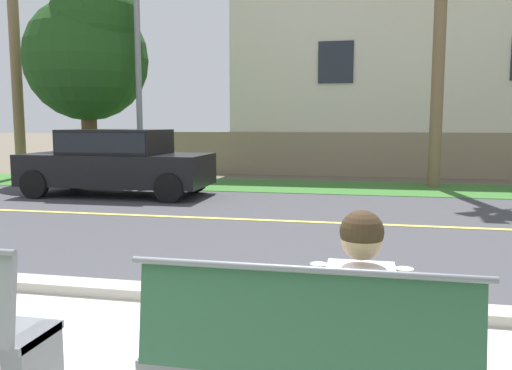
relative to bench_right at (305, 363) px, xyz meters
name	(u,v)px	position (x,y,z in m)	size (l,w,h in m)	color
ground_plane	(287,207)	(-1.22, 7.66, -0.45)	(140.00, 140.00, 0.00)	#665B4C
curb_edge	(200,296)	(-1.22, 2.01, -0.40)	(44.00, 0.30, 0.11)	#ADA89E
street_asphalt	(274,221)	(-1.22, 6.16, -0.45)	(52.00, 8.00, 0.01)	#424247
road_centre_line	(274,221)	(-1.22, 6.16, -0.44)	(48.00, 0.14, 0.01)	#E0CC4C
far_verge_grass	(306,187)	(-1.22, 11.10, -0.44)	(48.00, 2.80, 0.02)	#38702D
bench_right	(305,363)	(0.00, 0.00, 0.00)	(1.75, 0.48, 1.01)	slate
seated_person_white	(360,314)	(0.27, 0.17, 0.22)	(0.52, 0.68, 1.25)	black
car_black_near	(117,159)	(-5.35, 8.56, 0.40)	(4.30, 1.86, 1.54)	black
streetlamp	(141,42)	(-5.72, 10.91, 3.43)	(0.24, 2.10, 6.75)	gray
shade_tree_far_left	(89,50)	(-7.50, 11.30, 3.32)	(3.52, 3.52, 5.81)	brown
garden_wall	(363,154)	(0.27, 14.21, 0.25)	(13.00, 0.36, 1.40)	gray
house_across_street	(419,70)	(2.18, 17.41, 3.16)	(13.56, 6.91, 7.12)	beige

